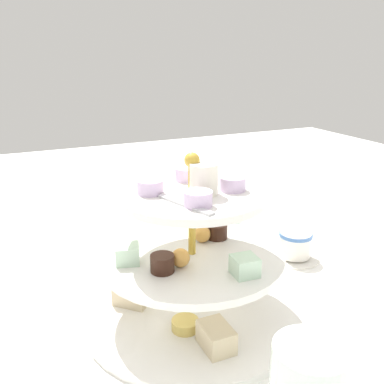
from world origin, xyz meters
name	(u,v)px	position (x,y,z in m)	size (l,w,h in m)	color
ground_plane	(192,315)	(0.00, 0.00, 0.00)	(2.40, 2.40, 0.00)	white
tiered_serving_stand	(192,268)	(0.00, 0.00, 0.08)	(0.30, 0.30, 0.24)	white
water_glass_short_left	(225,227)	(-0.19, 0.16, 0.04)	(0.06, 0.06, 0.07)	silver
teacup_with_saucer	(295,246)	(-0.08, 0.24, 0.02)	(0.09, 0.09, 0.05)	white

